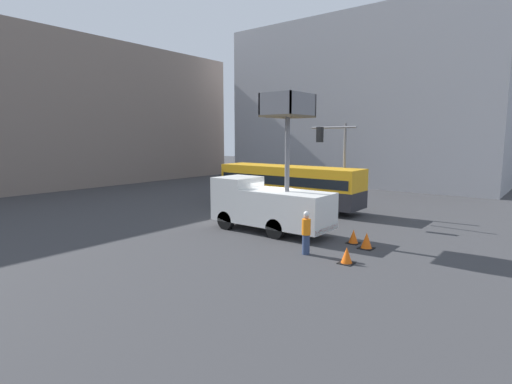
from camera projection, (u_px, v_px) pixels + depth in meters
name	position (u px, v px, depth m)	size (l,w,h in m)	color
ground_plane	(276.00, 227.00, 22.28)	(120.00, 120.00, 0.00)	#38383A
building_backdrop_far	(34.00, 113.00, 39.03)	(44.00, 10.00, 14.66)	gray
building_backdrop_side	(362.00, 104.00, 43.11)	(10.00, 28.00, 17.05)	#9E9EA3
utility_truck	(269.00, 202.00, 20.93)	(2.32, 6.57, 7.08)	silver
city_bus	(289.00, 184.00, 27.84)	(2.47, 10.53, 2.96)	#232328
traffic_light_pole	(336.00, 153.00, 25.32)	(3.39, 3.14, 5.86)	slate
road_worker_near_truck	(306.00, 233.00, 16.95)	(0.38, 0.38, 1.88)	navy
road_worker_directing	(291.00, 201.00, 25.52)	(0.38, 0.38, 1.78)	navy
traffic_cone_near_truck	(347.00, 256.00, 15.78)	(0.58, 0.58, 0.67)	black
traffic_cone_mid_road	(353.00, 237.00, 18.77)	(0.57, 0.57, 0.65)	black
traffic_cone_far_side	(367.00, 241.00, 17.89)	(0.64, 0.64, 0.73)	black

